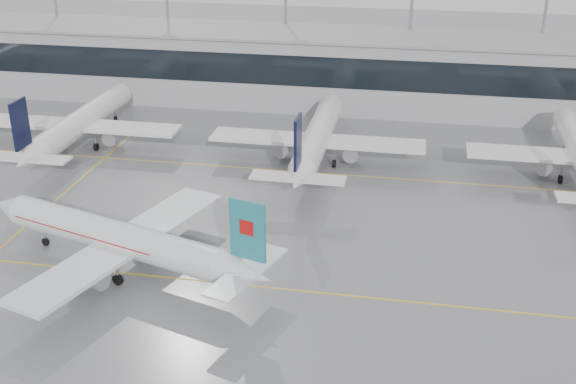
# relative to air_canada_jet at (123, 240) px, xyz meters

# --- Properties ---
(ground) EXTENTS (320.00, 320.00, 0.00)m
(ground) POSITION_rel_air_canada_jet_xyz_m (14.76, -0.66, -3.48)
(ground) COLOR slate
(ground) RESTS_ON ground
(taxi_line_main) EXTENTS (120.00, 0.25, 0.01)m
(taxi_line_main) POSITION_rel_air_canada_jet_xyz_m (14.76, -0.66, -3.48)
(taxi_line_main) COLOR yellow
(taxi_line_main) RESTS_ON ground
(taxi_line_north) EXTENTS (120.00, 0.25, 0.01)m
(taxi_line_north) POSITION_rel_air_canada_jet_xyz_m (14.76, 29.34, -3.48)
(taxi_line_north) COLOR yellow
(taxi_line_north) RESTS_ON ground
(taxi_line_cross) EXTENTS (0.25, 60.00, 0.01)m
(taxi_line_cross) POSITION_rel_air_canada_jet_xyz_m (-15.24, 14.34, -3.48)
(taxi_line_cross) COLOR yellow
(taxi_line_cross) RESTS_ON ground
(terminal) EXTENTS (180.00, 15.00, 12.00)m
(terminal) POSITION_rel_air_canada_jet_xyz_m (14.76, 61.34, 2.52)
(terminal) COLOR #9A9A9E
(terminal) RESTS_ON ground
(terminal_glass) EXTENTS (180.00, 0.20, 5.00)m
(terminal_glass) POSITION_rel_air_canada_jet_xyz_m (14.76, 53.79, 4.02)
(terminal_glass) COLOR black
(terminal_glass) RESTS_ON ground
(terminal_roof) EXTENTS (182.00, 16.00, 0.40)m
(terminal_roof) POSITION_rel_air_canada_jet_xyz_m (14.76, 61.34, 8.72)
(terminal_roof) COLOR gray
(terminal_roof) RESTS_ON ground
(light_masts) EXTENTS (156.40, 1.00, 22.60)m
(light_masts) POSITION_rel_air_canada_jet_xyz_m (14.76, 67.34, 9.86)
(light_masts) COLOR gray
(light_masts) RESTS_ON ground
(air_canada_jet) EXTENTS (34.70, 28.08, 11.02)m
(air_canada_jet) POSITION_rel_air_canada_jet_xyz_m (0.00, 0.00, 0.00)
(air_canada_jet) COLOR silver
(air_canada_jet) RESTS_ON ground
(parked_jet_b) EXTENTS (29.64, 36.96, 11.72)m
(parked_jet_b) POSITION_rel_air_canada_jet_xyz_m (-20.24, 33.03, 0.23)
(parked_jet_b) COLOR white
(parked_jet_b) RESTS_ON ground
(parked_jet_c) EXTENTS (29.64, 36.96, 11.72)m
(parked_jet_c) POSITION_rel_air_canada_jet_xyz_m (14.76, 33.03, 0.23)
(parked_jet_c) COLOR white
(parked_jet_c) RESTS_ON ground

